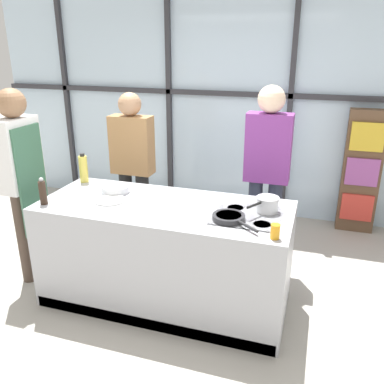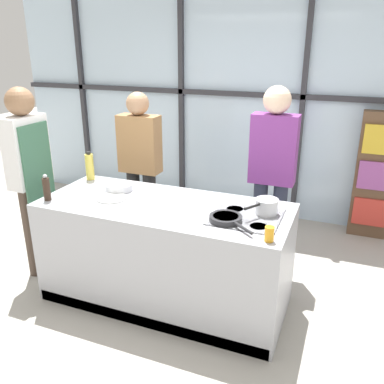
{
  "view_description": "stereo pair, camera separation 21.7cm",
  "coord_description": "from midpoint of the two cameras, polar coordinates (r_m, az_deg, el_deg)",
  "views": [
    {
      "loc": [
        1.15,
        -2.83,
        2.14
      ],
      "look_at": [
        0.21,
        0.1,
        1.0
      ],
      "focal_mm": 38.0,
      "sensor_mm": 36.0,
      "label": 1
    },
    {
      "loc": [
        1.35,
        -2.76,
        2.14
      ],
      "look_at": [
        0.21,
        0.1,
        1.0
      ],
      "focal_mm": 38.0,
      "sensor_mm": 36.0,
      "label": 2
    }
  ],
  "objects": [
    {
      "name": "bookshelf",
      "position": [
        5.04,
        21.54,
        2.59
      ],
      "size": [
        0.42,
        0.19,
        1.45
      ],
      "color": "brown",
      "rests_on": "ground_plane"
    },
    {
      "name": "spectator_far_left",
      "position": [
        4.33,
        -9.75,
        4.11
      ],
      "size": [
        0.44,
        0.23,
        1.67
      ],
      "rotation": [
        0.0,
        0.0,
        3.14
      ],
      "color": "black",
      "rests_on": "ground_plane"
    },
    {
      "name": "oil_bottle",
      "position": [
        3.96,
        -16.53,
        3.14
      ],
      "size": [
        0.08,
        0.08,
        0.27
      ],
      "color": "#E0CC4C",
      "rests_on": "demo_island"
    },
    {
      "name": "pepper_grinder",
      "position": [
        3.53,
        -21.89,
        -0.03
      ],
      "size": [
        0.06,
        0.06,
        0.23
      ],
      "color": "#332319",
      "rests_on": "demo_island"
    },
    {
      "name": "frying_pan",
      "position": [
        3.01,
        3.19,
        -3.59
      ],
      "size": [
        0.38,
        0.33,
        0.04
      ],
      "color": "#232326",
      "rests_on": "demo_island"
    },
    {
      "name": "spectator_center_left",
      "position": [
        3.88,
        8.92,
        3.54
      ],
      "size": [
        0.42,
        0.25,
        1.79
      ],
      "rotation": [
        0.0,
        0.0,
        3.14
      ],
      "color": "#232838",
      "rests_on": "ground_plane"
    },
    {
      "name": "back_window_wall",
      "position": [
        5.21,
        3.81,
        12.19
      ],
      "size": [
        6.4,
        0.1,
        2.8
      ],
      "color": "silver",
      "rests_on": "ground_plane"
    },
    {
      "name": "saucepan",
      "position": [
        3.18,
        8.6,
        -1.68
      ],
      "size": [
        0.22,
        0.3,
        0.12
      ],
      "color": "silver",
      "rests_on": "demo_island"
    },
    {
      "name": "juice_glass_near",
      "position": [
        2.76,
        9.39,
        -5.53
      ],
      "size": [
        0.06,
        0.06,
        0.1
      ],
      "primitive_type": "cylinder",
      "color": "orange",
      "rests_on": "demo_island"
    },
    {
      "name": "ground_plane",
      "position": [
        3.74,
        -5.33,
        -14.7
      ],
      "size": [
        18.0,
        18.0,
        0.0
      ],
      "primitive_type": "plane",
      "color": "#ADA89E"
    },
    {
      "name": "demo_island",
      "position": [
        3.5,
        -5.55,
        -8.69
      ],
      "size": [
        2.06,
        0.86,
        0.9
      ],
      "color": "#A8AAB2",
      "rests_on": "ground_plane"
    },
    {
      "name": "mixing_bowl",
      "position": [
        3.64,
        -12.37,
        0.45
      ],
      "size": [
        0.24,
        0.24,
        0.06
      ],
      "color": "silver",
      "rests_on": "demo_island"
    },
    {
      "name": "white_plate",
      "position": [
        3.46,
        -13.22,
        -1.15
      ],
      "size": [
        0.25,
        0.25,
        0.01
      ],
      "primitive_type": "cylinder",
      "color": "white",
      "rests_on": "demo_island"
    },
    {
      "name": "chef",
      "position": [
        3.97,
        -24.17,
        2.3
      ],
      "size": [
        0.25,
        0.41,
        1.78
      ],
      "rotation": [
        0.0,
        0.0,
        -1.57
      ],
      "color": "#47382D",
      "rests_on": "ground_plane"
    }
  ]
}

